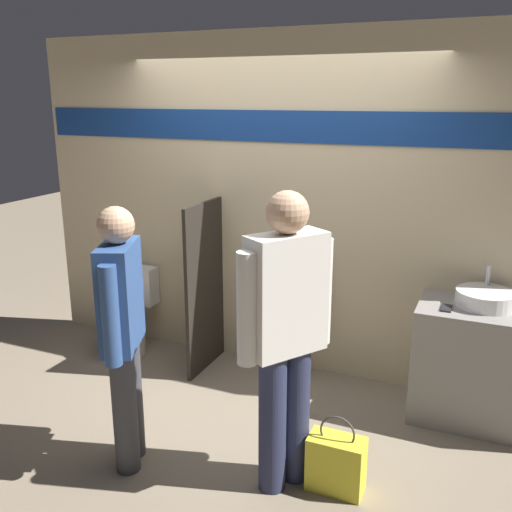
# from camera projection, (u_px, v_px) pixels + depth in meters

# --- Properties ---
(ground_plane) EXTENTS (16.00, 16.00, 0.00)m
(ground_plane) POSITION_uv_depth(u_px,v_px,m) (247.00, 392.00, 4.41)
(ground_plane) COLOR gray
(display_wall) EXTENTS (4.39, 0.07, 2.70)m
(display_wall) POSITION_uv_depth(u_px,v_px,m) (277.00, 205.00, 4.57)
(display_wall) COLOR beige
(display_wall) RESTS_ON ground_plane
(sink_counter) EXTENTS (0.95, 0.55, 0.83)m
(sink_counter) POSITION_uv_depth(u_px,v_px,m) (485.00, 366.00, 3.93)
(sink_counter) COLOR gray
(sink_counter) RESTS_ON ground_plane
(sink_basin) EXTENTS (0.39, 0.39, 0.25)m
(sink_basin) POSITION_uv_depth(u_px,v_px,m) (485.00, 298.00, 3.87)
(sink_basin) COLOR white
(sink_basin) RESTS_ON sink_counter
(cell_phone) EXTENTS (0.07, 0.14, 0.01)m
(cell_phone) POSITION_uv_depth(u_px,v_px,m) (446.00, 308.00, 3.82)
(cell_phone) COLOR #232328
(cell_phone) RESTS_ON sink_counter
(divider_near_counter) EXTENTS (0.03, 0.60, 1.40)m
(divider_near_counter) POSITION_uv_depth(u_px,v_px,m) (205.00, 287.00, 4.65)
(divider_near_counter) COLOR #28231E
(divider_near_counter) RESTS_ON ground_plane
(urinal_near_counter) EXTENTS (0.35, 0.26, 1.14)m
(urinal_near_counter) POSITION_uv_depth(u_px,v_px,m) (305.00, 288.00, 4.49)
(urinal_near_counter) COLOR silver
(urinal_near_counter) RESTS_ON ground_plane
(toilet) EXTENTS (0.41, 0.57, 0.87)m
(toilet) POSITION_uv_depth(u_px,v_px,m) (126.00, 320.00, 5.05)
(toilet) COLOR white
(toilet) RESTS_ON ground_plane
(person_in_vest) EXTENTS (0.33, 0.53, 1.62)m
(person_in_vest) POSITION_uv_depth(u_px,v_px,m) (123.00, 328.00, 3.34)
(person_in_vest) COLOR #3D3D42
(person_in_vest) RESTS_ON ground_plane
(person_with_lanyard) EXTENTS (0.40, 0.53, 1.74)m
(person_with_lanyard) POSITION_uv_depth(u_px,v_px,m) (286.00, 331.00, 3.13)
(person_with_lanyard) COLOR #282D4C
(person_with_lanyard) RESTS_ON ground_plane
(shopping_bag) EXTENTS (0.32, 0.18, 0.47)m
(shopping_bag) POSITION_uv_depth(u_px,v_px,m) (336.00, 463.00, 3.28)
(shopping_bag) COLOR yellow
(shopping_bag) RESTS_ON ground_plane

